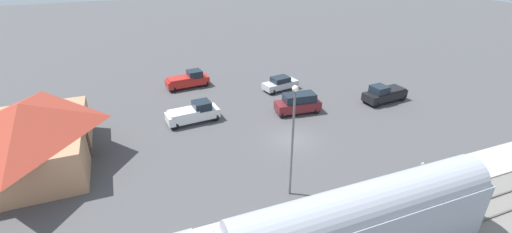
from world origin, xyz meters
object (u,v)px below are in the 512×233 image
object	(u,v)px
pedestrian_waiting_far	(441,173)
suv_maroon	(298,103)
pickup_black	(384,94)
station_building	(28,134)
pickup_white	(194,113)
pedestrian_on_platform	(421,170)
pickup_red	(188,80)
sedan_silver	(280,83)
light_pole_near_platform	(293,131)

from	to	relation	value
pedestrian_waiting_far	suv_maroon	size ratio (longest dim) A/B	0.34
pedestrian_waiting_far	pickup_black	bearing A→B (deg)	-24.98
station_building	suv_maroon	world-z (taller)	station_building
pedestrian_waiting_far	suv_maroon	distance (m)	16.13
suv_maroon	pickup_white	size ratio (longest dim) A/B	0.91
pedestrian_waiting_far	suv_maroon	world-z (taller)	suv_maroon
suv_maroon	pickup_black	bearing A→B (deg)	-95.86
pedestrian_on_platform	pickup_black	size ratio (longest dim) A/B	0.31
pickup_red	pedestrian_on_platform	bearing A→B (deg)	-154.76
pedestrian_waiting_far	sedan_silver	distance (m)	22.52
station_building	suv_maroon	bearing A→B (deg)	-87.81
pickup_black	suv_maroon	xyz separation A→B (m)	(1.10, 10.75, 0.12)
pickup_black	suv_maroon	world-z (taller)	suv_maroon
suv_maroon	sedan_silver	bearing A→B (deg)	-8.11
pickup_black	pickup_red	bearing A→B (deg)	57.67
pickup_black	pickup_white	xyz separation A→B (m)	(3.11, 21.91, 0.00)
suv_maroon	station_building	bearing A→B (deg)	92.19
pickup_black	pickup_red	xyz separation A→B (m)	(12.96, 20.47, 0.00)
pedestrian_waiting_far	pickup_red	size ratio (longest dim) A/B	0.31
pickup_white	light_pole_near_platform	xyz separation A→B (m)	(-14.17, -4.12, 4.39)
pickup_black	light_pole_near_platform	world-z (taller)	light_pole_near_platform
pickup_red	sedan_silver	xyz separation A→B (m)	(-5.18, -10.67, -0.15)
pickup_black	sedan_silver	distance (m)	12.51
pickup_red	light_pole_near_platform	world-z (taller)	light_pole_near_platform
pickup_red	station_building	bearing A→B (deg)	129.55
station_building	suv_maroon	size ratio (longest dim) A/B	2.37
pickup_white	sedan_silver	bearing A→B (deg)	-68.91
pickup_black	suv_maroon	bearing A→B (deg)	84.14
sedan_silver	pickup_white	bearing A→B (deg)	111.09
pedestrian_waiting_far	station_building	bearing A→B (deg)	63.35
pedestrian_on_platform	suv_maroon	size ratio (longest dim) A/B	0.34
pickup_red	light_pole_near_platform	distance (m)	24.56
pedestrian_on_platform	pedestrian_waiting_far	world-z (taller)	same
pickup_red	pedestrian_waiting_far	bearing A→B (deg)	-153.50
pedestrian_on_platform	pickup_red	world-z (taller)	pickup_red
pickup_black	sedan_silver	bearing A→B (deg)	51.54
pickup_black	sedan_silver	world-z (taller)	pickup_black
pickup_black	pedestrian_waiting_far	bearing A→B (deg)	155.02
station_building	pickup_white	distance (m)	14.53
pedestrian_waiting_far	light_pole_near_platform	bearing A→B (deg)	72.54
pedestrian_on_platform	pickup_red	distance (m)	29.46
station_building	pickup_red	xyz separation A→B (m)	(12.82, -15.53, -1.95)
pedestrian_on_platform	sedan_silver	xyz separation A→B (m)	(21.47, 1.88, -0.40)
pedestrian_waiting_far	pickup_black	xyz separation A→B (m)	(14.53, -6.77, -0.25)
sedan_silver	pickup_white	world-z (taller)	pickup_white
sedan_silver	pedestrian_waiting_far	bearing A→B (deg)	-172.26
pedestrian_waiting_far	sedan_silver	xyz separation A→B (m)	(22.31, 3.03, -0.40)
suv_maroon	light_pole_near_platform	size ratio (longest dim) A/B	0.58
pedestrian_on_platform	pedestrian_waiting_far	xyz separation A→B (m)	(-0.84, -1.15, 0.00)
pickup_black	pickup_white	world-z (taller)	same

